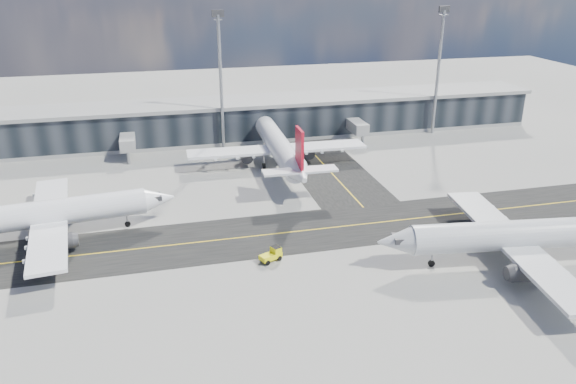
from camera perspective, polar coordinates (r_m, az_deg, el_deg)
The scene contains 9 objects.
ground at distance 80.15m, azimuth -1.84°, elevation -5.63°, with size 300.00×300.00×0.00m, color gray.
taxiway_lanes at distance 90.33m, azimuth -0.85°, elevation -2.27°, with size 180.00×63.00×0.03m.
terminal_concourse at distance 129.56m, azimuth -7.02°, elevation 7.09°, with size 152.00×19.80×8.80m.
floodlight_masts at distance 120.32m, azimuth -6.86°, elevation 11.56°, with size 102.50×0.70×28.90m.
airliner_af at distance 88.42m, azimuth -24.15°, elevation -2.17°, with size 39.31×33.58×11.64m.
airliner_redtail at distance 110.31m, azimuth -0.91°, elevation 4.60°, with size 35.82×42.09×12.49m.
airliner_near at distance 81.14m, azimuth 23.02°, elevation -4.04°, with size 40.32×34.48×11.94m.
baggage_tug at distance 76.31m, azimuth -1.61°, elevation -6.34°, with size 3.33×2.54×1.89m.
service_van at distance 126.18m, azimuth 5.87°, elevation 5.10°, with size 2.12×4.61×1.28m, color white.
Camera 1 is at (-14.54, -69.46, 37.25)m, focal length 35.00 mm.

